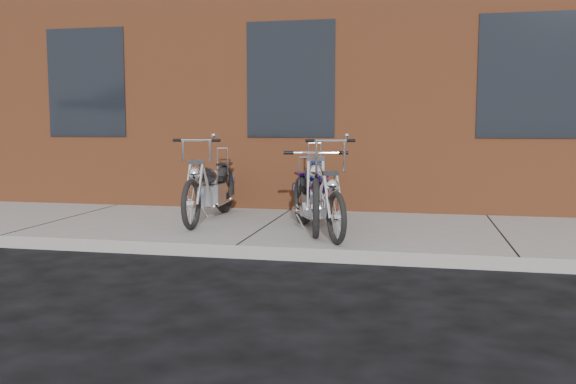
# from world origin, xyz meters

# --- Properties ---
(ground) EXTENTS (120.00, 120.00, 0.00)m
(ground) POSITION_xyz_m (0.00, 0.00, 0.00)
(ground) COLOR black
(ground) RESTS_ON ground
(sidewalk) EXTENTS (22.00, 3.00, 0.15)m
(sidewalk) POSITION_xyz_m (0.00, 1.50, 0.07)
(sidewalk) COLOR slate
(sidewalk) RESTS_ON ground
(building_brick) EXTENTS (22.00, 10.00, 8.00)m
(building_brick) POSITION_xyz_m (0.00, 8.00, 4.00)
(building_brick) COLOR brown
(building_brick) RESTS_ON ground
(chopper_purple) EXTENTS (0.99, 1.94, 1.18)m
(chopper_purple) POSITION_xyz_m (0.75, 0.99, 0.53)
(chopper_purple) COLOR black
(chopper_purple) RESTS_ON sidewalk
(chopper_blue) EXTENTS (0.70, 2.48, 1.08)m
(chopper_blue) POSITION_xyz_m (0.64, 1.54, 0.60)
(chopper_blue) COLOR black
(chopper_blue) RESTS_ON sidewalk
(chopper_third) EXTENTS (0.56, 2.29, 1.16)m
(chopper_third) POSITION_xyz_m (-0.89, 1.73, 0.56)
(chopper_third) COLOR black
(chopper_third) RESTS_ON sidewalk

